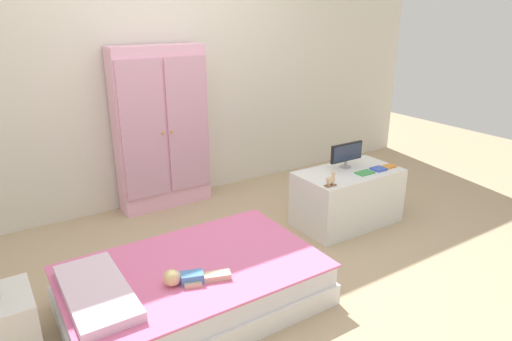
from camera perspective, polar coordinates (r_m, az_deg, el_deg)
The scene contains 12 objects.
ground_plane at distance 3.36m, azimuth -0.86°, elevation -12.37°, with size 10.00×10.00×0.02m, color tan.
back_wall at distance 4.28m, azimuth -12.55°, elevation 13.60°, with size 6.40×0.05×2.70m, color silver.
bed at distance 2.93m, azimuth -7.87°, elevation -14.30°, with size 1.56×0.99×0.29m.
pillow at distance 2.70m, azimuth -19.60°, elevation -14.32°, with size 0.32×0.71×0.06m, color silver.
doll at distance 2.68m, azimuth -9.08°, elevation -13.29°, with size 0.38×0.19×0.10m.
wardrobe at distance 4.21m, azimuth -11.89°, elevation 5.19°, with size 0.84×0.28×1.49m.
tv_stand at distance 3.98m, azimuth 11.52°, elevation -3.34°, with size 0.89×0.50×0.48m, color silver.
tv_monitor at distance 3.94m, azimuth 11.44°, elevation 2.16°, with size 0.34×0.10×0.22m.
rocking_horse_toy at distance 3.52m, azimuth 9.56°, elevation -1.12°, with size 0.10×0.04×0.12m.
book_green at distance 3.86m, azimuth 13.64°, elevation -0.28°, with size 0.15×0.10×0.01m, color #429E51.
book_blue at distance 3.98m, azimuth 15.30°, elevation 0.19°, with size 0.11×0.11×0.02m, color blue.
book_orange at distance 4.07m, azimuth 16.50°, elevation 0.50°, with size 0.12×0.08×0.01m, color orange.
Camera 1 is at (-1.50, -2.41, 1.78)m, focal length 31.49 mm.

